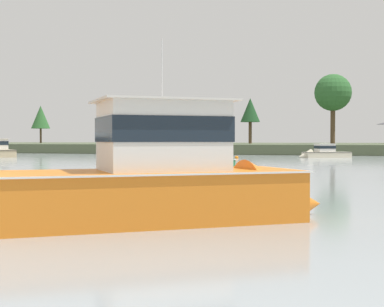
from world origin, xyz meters
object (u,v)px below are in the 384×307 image
Objects in this scene: cruiser_cream at (321,154)px; cruiser_orange at (171,194)px; cruiser_green at (204,166)px; cruiser_yellow at (144,153)px; mooring_buoy_orange at (237,158)px.

cruiser_cream is 62.55m from cruiser_orange.
cruiser_orange reaches higher than cruiser_cream.
cruiser_green is at bearing 102.88° from cruiser_orange.
cruiser_yellow reaches higher than mooring_buoy_orange.
cruiser_cream is (22.61, 6.22, -0.18)m from cruiser_yellow.
cruiser_yellow reaches higher than cruiser_cream.
cruiser_cream is at bearing 90.20° from cruiser_orange.
cruiser_green is 39.35m from cruiser_yellow.
cruiser_orange is (4.87, -21.31, 0.16)m from cruiser_green.
mooring_buoy_orange is at bearing 0.17° from cruiser_yellow.
cruiser_green is 21.86m from cruiser_orange.
cruiser_cream is at bearing 15.37° from cruiser_yellow.
cruiser_yellow is 60.78m from cruiser_orange.
cruiser_cream is 13.41× the size of mooring_buoy_orange.
cruiser_yellow is 12.56m from mooring_buoy_orange.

